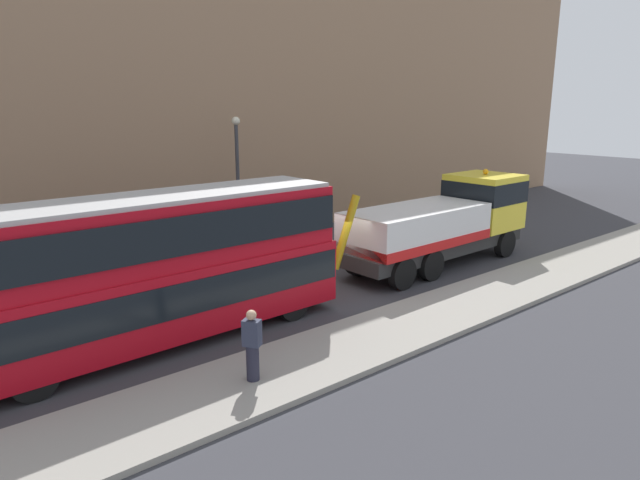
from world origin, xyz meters
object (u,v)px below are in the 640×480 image
recovery_tow_truck (444,221)px  street_lamp (238,172)px  double_decker_bus (150,265)px  pedestrian_onlooker (252,346)px

recovery_tow_truck → street_lamp: 9.14m
double_decker_bus → street_lamp: size_ratio=1.90×
double_decker_bus → pedestrian_onlooker: bearing=-79.2°
recovery_tow_truck → pedestrian_onlooker: bearing=-163.6°
recovery_tow_truck → pedestrian_onlooker: recovery_tow_truck is taller
recovery_tow_truck → double_decker_bus: bearing=178.8°
recovery_tow_truck → street_lamp: size_ratio=1.74×
double_decker_bus → recovery_tow_truck: bearing=-1.2°
recovery_tow_truck → pedestrian_onlooker: 12.15m
pedestrian_onlooker → street_lamp: street_lamp is taller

